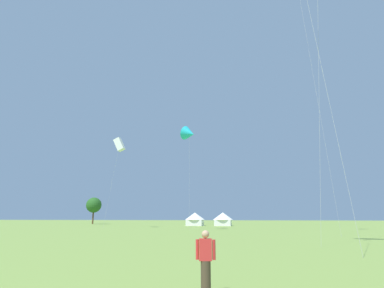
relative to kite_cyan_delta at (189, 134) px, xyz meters
name	(u,v)px	position (x,y,z in m)	size (l,w,h in m)	color
kite_cyan_delta	(189,134)	(0.00, 0.00, 0.00)	(3.46, 3.35, 17.58)	#1EB7CC
kite_white_box	(119,145)	(-15.47, 5.99, 0.07)	(2.71, 2.38, 17.62)	white
person_spectator	(206,263)	(8.90, -42.41, -15.28)	(0.57, 0.28, 1.73)	#473828
festival_tent_left	(195,218)	(-3.61, 25.41, -14.41)	(4.77, 4.77, 3.10)	white
festival_tent_right	(223,218)	(3.16, 25.41, -14.41)	(4.78, 4.78, 3.11)	white
tree_distant_left	(94,205)	(-36.54, 37.27, -10.62)	(4.49, 4.49, 7.78)	brown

